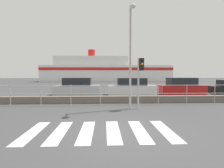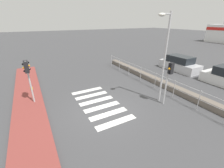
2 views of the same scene
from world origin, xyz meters
The scene contains 9 objects.
ground_plane centered at (0.00, 0.00, 0.00)m, with size 160.00×160.00×0.00m, color #424244.
sidewalk_brick centered at (0.00, -4.10, 0.06)m, with size 24.00×1.80×0.12m.
crosswalk centered at (-0.83, 0.00, 0.00)m, with size 4.95×2.40×0.01m.
seawall centered at (0.00, 5.86, 0.23)m, with size 18.32×0.55×0.47m.
harbor_fence centered at (0.00, 4.99, 0.85)m, with size 16.53×0.04×1.31m.
traffic_light_near centered at (-2.95, -3.74, 2.25)m, with size 0.58×0.41×2.87m.
traffic_light_far centered at (1.32, 3.73, 2.08)m, with size 0.34×0.32×2.83m.
streetlamp centered at (0.77, 3.62, 3.48)m, with size 0.32×0.94×5.58m.
parked_car_silver centered at (-3.21, 10.72, 0.68)m, with size 4.25×1.82×1.59m.
Camera 2 is at (7.13, -3.42, 5.11)m, focal length 24.00 mm.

